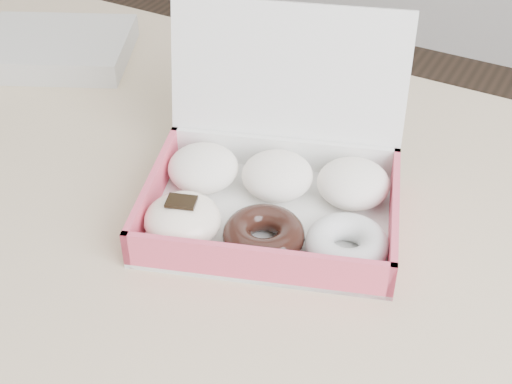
% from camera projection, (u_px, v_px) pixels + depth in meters
% --- Properties ---
extents(table, '(1.20, 0.80, 0.75)m').
position_uv_depth(table, '(142.00, 215.00, 0.95)').
color(table, '#CCB386').
rests_on(table, ground).
extents(donut_box, '(0.35, 0.33, 0.21)m').
position_uv_depth(donut_box, '(271.00, 189.00, 0.82)').
color(donut_box, white).
rests_on(donut_box, table).
extents(newspapers, '(0.29, 0.26, 0.04)m').
position_uv_depth(newspapers, '(56.00, 48.00, 1.13)').
color(newspapers, beige).
rests_on(newspapers, table).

